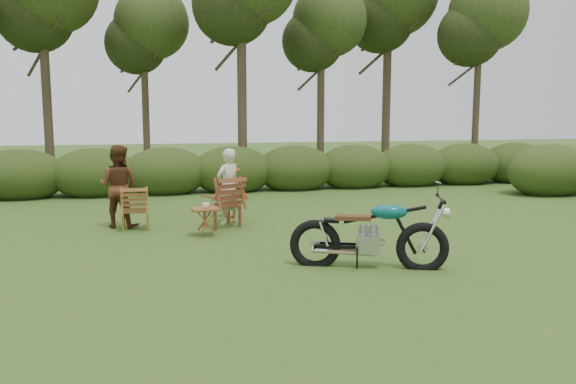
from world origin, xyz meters
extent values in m
plane|color=#32521B|center=(0.00, 0.00, 0.00)|extent=(80.00, 80.00, 0.00)
cylinder|color=#362D1D|center=(-5.50, 11.10, 3.60)|extent=(0.28, 0.28, 7.20)
cylinder|color=#362D1D|center=(-2.50, 12.20, 3.15)|extent=(0.24, 0.24, 6.30)
sphere|color=#223A16|center=(-2.50, 12.20, 5.11)|extent=(2.52, 2.52, 2.52)
cylinder|color=#362D1D|center=(0.50, 10.00, 3.83)|extent=(0.30, 0.30, 7.65)
cylinder|color=#362D1D|center=(3.50, 11.10, 3.24)|extent=(0.26, 0.26, 6.48)
sphere|color=#223A16|center=(3.50, 11.10, 5.26)|extent=(2.59, 2.59, 2.59)
cylinder|color=#362D1D|center=(6.50, 12.20, 3.96)|extent=(0.32, 0.32, 7.92)
sphere|color=#223A16|center=(6.50, 12.20, 6.42)|extent=(3.17, 3.17, 3.17)
cylinder|color=#362D1D|center=(9.00, 10.00, 3.42)|extent=(0.24, 0.24, 6.84)
sphere|color=#223A16|center=(9.00, 10.00, 5.55)|extent=(2.74, 2.74, 2.74)
ellipsoid|color=#293B15|center=(-6.00, 9.00, 0.63)|extent=(2.52, 1.68, 1.51)
ellipsoid|color=#293B15|center=(-4.00, 9.00, 0.63)|extent=(2.52, 1.68, 1.51)
ellipsoid|color=#293B15|center=(-2.00, 9.00, 0.63)|extent=(2.52, 1.68, 1.51)
ellipsoid|color=#293B15|center=(0.00, 9.00, 0.63)|extent=(2.52, 1.68, 1.51)
ellipsoid|color=#293B15|center=(2.00, 9.00, 0.63)|extent=(2.52, 1.68, 1.51)
ellipsoid|color=#293B15|center=(4.00, 9.00, 0.63)|extent=(2.52, 1.68, 1.51)
ellipsoid|color=#293B15|center=(6.00, 9.00, 0.63)|extent=(2.52, 1.68, 1.51)
ellipsoid|color=#293B15|center=(8.00, 9.00, 0.63)|extent=(2.52, 1.68, 1.51)
ellipsoid|color=#293B15|center=(10.00, 9.00, 0.63)|extent=(2.52, 1.68, 1.51)
ellipsoid|color=#293B15|center=(9.00, 6.00, 0.68)|extent=(2.70, 1.80, 1.62)
imported|color=#EEE7C4|center=(-1.49, 2.67, 0.60)|extent=(0.16, 0.16, 0.11)
imported|color=beige|center=(-0.89, 3.77, 0.00)|extent=(0.70, 0.65, 1.62)
imported|color=#4F2B16|center=(-3.14, 3.98, 0.00)|extent=(1.01, 0.91, 1.71)
imported|color=#C03F12|center=(-0.75, 4.47, 0.00)|extent=(0.82, 0.49, 1.25)
camera|label=1|loc=(-2.60, -8.01, 2.30)|focal=35.00mm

